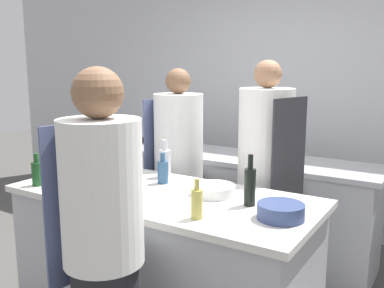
{
  "coord_description": "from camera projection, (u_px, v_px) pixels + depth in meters",
  "views": [
    {
      "loc": [
        1.51,
        -2.05,
        1.66
      ],
      "look_at": [
        0.0,
        0.35,
        1.14
      ],
      "focal_mm": 40.0,
      "sensor_mm": 36.0,
      "label": 1
    }
  ],
  "objects": [
    {
      "name": "oven_range",
      "position": [
        140.0,
        169.0,
        5.05
      ],
      "size": [
        0.77,
        0.6,
        0.91
      ],
      "color": "#A8AAAF",
      "rests_on": "ground_plane"
    },
    {
      "name": "cup",
      "position": [
        92.0,
        184.0,
        2.69
      ],
      "size": [
        0.1,
        0.1,
        0.08
      ],
      "color": "white",
      "rests_on": "prep_counter"
    },
    {
      "name": "cutting_board",
      "position": [
        140.0,
        196.0,
        2.54
      ],
      "size": [
        0.28,
        0.28,
        0.01
      ],
      "color": "white",
      "rests_on": "prep_counter"
    },
    {
      "name": "bottle_vinegar",
      "position": [
        37.0,
        173.0,
        2.78
      ],
      "size": [
        0.07,
        0.07,
        0.21
      ],
      "color": "#19471E",
      "rests_on": "prep_counter"
    },
    {
      "name": "bowl_prep_small",
      "position": [
        122.0,
        175.0,
        2.92
      ],
      "size": [
        0.27,
        0.27,
        0.06
      ],
      "color": "navy",
      "rests_on": "prep_counter"
    },
    {
      "name": "wall_back",
      "position": [
        285.0,
        92.0,
        4.32
      ],
      "size": [
        8.0,
        0.06,
        2.8
      ],
      "color": "silver",
      "rests_on": "ground_plane"
    },
    {
      "name": "bottle_sauce",
      "position": [
        197.0,
        203.0,
        2.18
      ],
      "size": [
        0.06,
        0.06,
        0.21
      ],
      "color": "#B2A84C",
      "rests_on": "prep_counter"
    },
    {
      "name": "prep_counter",
      "position": [
        163.0,
        259.0,
        2.72
      ],
      "size": [
        1.92,
        0.84,
        0.89
      ],
      "color": "#A8AAAF",
      "rests_on": "ground_plane"
    },
    {
      "name": "bottle_wine",
      "position": [
        165.0,
        162.0,
        2.99
      ],
      "size": [
        0.08,
        0.08,
        0.26
      ],
      "color": "silver",
      "rests_on": "prep_counter"
    },
    {
      "name": "stockpot",
      "position": [
        181.0,
        139.0,
        4.05
      ],
      "size": [
        0.3,
        0.3,
        0.18
      ],
      "color": "#A8AAAF",
      "rests_on": "pass_counter"
    },
    {
      "name": "bottle_cooking_oil",
      "position": [
        250.0,
        185.0,
        2.38
      ],
      "size": [
        0.06,
        0.06,
        0.29
      ],
      "color": "black",
      "rests_on": "prep_counter"
    },
    {
      "name": "chef_at_stove",
      "position": [
        265.0,
        181.0,
        3.05
      ],
      "size": [
        0.44,
        0.42,
        1.7
      ],
      "rotation": [
        0.0,
        0.0,
        -1.85
      ],
      "color": "black",
      "rests_on": "ground_plane"
    },
    {
      "name": "pass_counter",
      "position": [
        245.0,
        206.0,
        3.76
      ],
      "size": [
        2.26,
        0.61,
        0.89
      ],
      "color": "#A8AAAF",
      "rests_on": "ground_plane"
    },
    {
      "name": "bottle_olive_oil",
      "position": [
        76.0,
        171.0,
        2.77
      ],
      "size": [
        0.06,
        0.06,
        0.24
      ],
      "color": "#5B2319",
      "rests_on": "prep_counter"
    },
    {
      "name": "chef_at_prep_near",
      "position": [
        103.0,
        248.0,
        1.98
      ],
      "size": [
        0.4,
        0.39,
        1.66
      ],
      "rotation": [
        0.0,
        0.0,
        1.46
      ],
      "color": "black",
      "rests_on": "ground_plane"
    },
    {
      "name": "bottle_water",
      "position": [
        163.0,
        171.0,
        2.83
      ],
      "size": [
        0.07,
        0.07,
        0.21
      ],
      "color": "#2D5175",
      "rests_on": "prep_counter"
    },
    {
      "name": "chef_at_pass_far",
      "position": [
        178.0,
        172.0,
        3.43
      ],
      "size": [
        0.41,
        0.4,
        1.64
      ],
      "rotation": [
        0.0,
        0.0,
        1.48
      ],
      "color": "black",
      "rests_on": "ground_plane"
    },
    {
      "name": "bowl_ceramic_blue",
      "position": [
        214.0,
        190.0,
        2.58
      ],
      "size": [
        0.26,
        0.26,
        0.06
      ],
      "color": "white",
      "rests_on": "prep_counter"
    },
    {
      "name": "bowl_mixing_large",
      "position": [
        281.0,
        211.0,
        2.18
      ],
      "size": [
        0.24,
        0.24,
        0.08
      ],
      "color": "navy",
      "rests_on": "prep_counter"
    }
  ]
}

